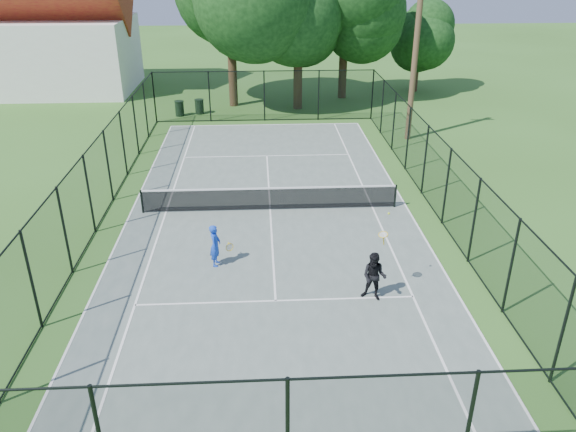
{
  "coord_description": "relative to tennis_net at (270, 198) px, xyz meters",
  "views": [
    {
      "loc": [
        -0.38,
        -20.24,
        9.47
      ],
      "look_at": [
        0.55,
        -3.0,
        1.2
      ],
      "focal_mm": 35.0,
      "sensor_mm": 36.0,
      "label": 1
    }
  ],
  "objects": [
    {
      "name": "utility_pole",
      "position": [
        7.77,
        9.0,
        3.62
      ],
      "size": [
        1.4,
        0.3,
        8.27
      ],
      "color": "#4C3823",
      "rests_on": "ground"
    },
    {
      "name": "trash_bin_left",
      "position": [
        -5.26,
        14.34,
        -0.1
      ],
      "size": [
        0.58,
        0.58,
        0.94
      ],
      "color": "black",
      "rests_on": "ground"
    },
    {
      "name": "tree_near_mid",
      "position": [
        2.2,
        15.77,
        4.6
      ],
      "size": [
        6.43,
        6.43,
        8.41
      ],
      "color": "#332114",
      "rests_on": "ground"
    },
    {
      "name": "tree_near_left",
      "position": [
        -1.99,
        16.74,
        5.83
      ],
      "size": [
        7.98,
        7.98,
        10.41
      ],
      "color": "#332114",
      "rests_on": "ground"
    },
    {
      "name": "trash_bin_right",
      "position": [
        -4.07,
        14.77,
        -0.11
      ],
      "size": [
        0.58,
        0.58,
        0.92
      ],
      "color": "black",
      "rests_on": "ground"
    },
    {
      "name": "building",
      "position": [
        -17.0,
        22.0,
        4.35
      ],
      "size": [
        15.3,
        8.15,
        11.87
      ],
      "color": "silver",
      "rests_on": "ground"
    },
    {
      "name": "fence",
      "position": [
        0.0,
        0.0,
        0.92
      ],
      "size": [
        13.1,
        26.1,
        3.0
      ],
      "color": "black",
      "rests_on": "ground"
    },
    {
      "name": "tree_far_right",
      "position": [
        10.99,
        20.26,
        3.13
      ],
      "size": [
        4.53,
        4.53,
        5.99
      ],
      "color": "#332114",
      "rests_on": "ground"
    },
    {
      "name": "player_blue",
      "position": [
        -1.87,
        -4.18,
        0.19
      ],
      "size": [
        0.79,
        0.57,
        1.43
      ],
      "color": "blue",
      "rests_on": "tennis_court"
    },
    {
      "name": "player_black",
      "position": [
        2.88,
        -6.42,
        0.24
      ],
      "size": [
        0.92,
        1.07,
        2.52
      ],
      "color": "black",
      "rests_on": "tennis_court"
    },
    {
      "name": "tennis_net",
      "position": [
        0.0,
        0.0,
        0.0
      ],
      "size": [
        10.08,
        0.08,
        0.95
      ],
      "color": "black",
      "rests_on": "tennis_court"
    },
    {
      "name": "tree_near_right",
      "position": [
        5.49,
        18.58,
        5.08
      ],
      "size": [
        6.45,
        6.45,
        8.9
      ],
      "color": "#332114",
      "rests_on": "ground"
    },
    {
      "name": "tennis_court",
      "position": [
        0.0,
        0.0,
        -0.55
      ],
      "size": [
        11.0,
        24.0,
        0.06
      ],
      "primitive_type": "cube",
      "color": "slate",
      "rests_on": "ground"
    },
    {
      "name": "ground",
      "position": [
        0.0,
        0.0,
        -0.58
      ],
      "size": [
        120.0,
        120.0,
        0.0
      ],
      "primitive_type": "plane",
      "color": "#346021"
    }
  ]
}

